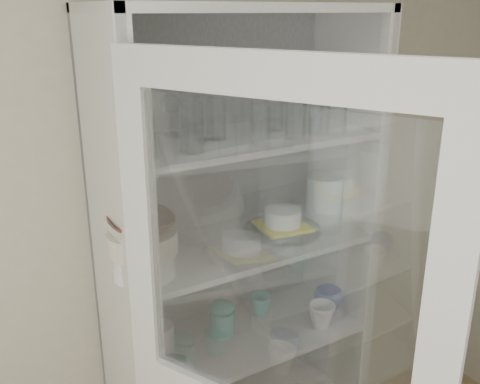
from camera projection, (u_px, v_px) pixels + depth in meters
wall_back at (166, 221)px, 2.07m from camera, size 3.60×0.02×2.60m
pantry_cabinet at (232, 307)px, 2.16m from camera, size 1.00×0.45×2.10m
tumbler_0 at (144, 138)px, 1.53m from camera, size 0.09×0.09×0.14m
tumbler_1 at (192, 128)px, 1.63m from camera, size 0.08×0.08×0.15m
tumbler_2 at (261, 126)px, 1.72m from camera, size 0.07×0.07×0.13m
tumbler_3 at (296, 118)px, 1.80m from camera, size 0.08×0.08×0.14m
tumbler_4 at (313, 115)px, 1.86m from camera, size 0.08×0.08×0.14m
tumbler_5 at (319, 113)px, 1.87m from camera, size 0.09×0.09×0.15m
tumbler_6 at (336, 113)px, 1.87m from camera, size 0.08×0.08×0.15m
tumbler_7 at (126, 126)px, 1.65m from camera, size 0.10×0.10×0.15m
tumbler_8 at (216, 119)px, 1.80m from camera, size 0.09×0.09×0.14m
tumbler_9 at (204, 118)px, 1.79m from camera, size 0.08×0.08×0.14m
tumbler_10 at (274, 111)px, 1.93m from camera, size 0.09×0.09×0.14m
goblet_0 at (119, 118)px, 1.70m from camera, size 0.08×0.08×0.18m
goblet_1 at (171, 113)px, 1.84m from camera, size 0.07×0.07×0.16m
goblet_2 at (289, 103)px, 2.04m from camera, size 0.07×0.07×0.16m
goblet_3 at (320, 97)px, 2.10m from camera, size 0.08×0.08×0.19m
plate_stack_front at (144, 263)px, 1.72m from camera, size 0.20×0.20×0.08m
plate_stack_back at (141, 238)px, 1.88m from camera, size 0.19×0.19×0.11m
cream_bowl at (143, 241)px, 1.70m from camera, size 0.28×0.28×0.07m
terracotta_bowl at (142, 224)px, 1.68m from camera, size 0.24×0.24×0.05m
glass_platter at (282, 229)px, 2.08m from camera, size 0.37×0.37×0.02m
yellow_trivet at (282, 226)px, 2.07m from camera, size 0.20×0.20×0.01m
white_ramekin at (283, 217)px, 2.06m from camera, size 0.15×0.15×0.06m
grey_bowl_stack at (324, 198)px, 2.18m from camera, size 0.15×0.15×0.18m
mug_blue at (328, 299)px, 2.28m from camera, size 0.15×0.15×0.09m
mug_teal at (261, 305)px, 2.24m from camera, size 0.11×0.11×0.09m
mug_white at (322, 315)px, 2.15m from camera, size 0.13×0.13×0.10m
teal_jar at (222, 320)px, 2.10m from camera, size 0.10×0.10×0.12m
measuring_cups at (169, 364)px, 1.91m from camera, size 0.09×0.09×0.04m
white_canister at (160, 340)px, 1.97m from camera, size 0.12×0.12×0.13m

